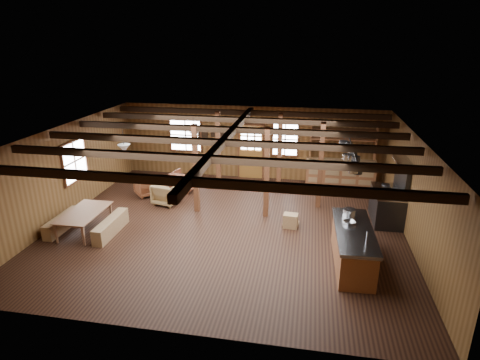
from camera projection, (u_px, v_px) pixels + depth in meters
The scene contains 22 objects.
room at pixel (227, 182), 11.23m from camera, with size 10.04×9.04×2.84m.
ceiling_joists at pixel (228, 136), 10.96m from camera, with size 9.80×8.82×0.18m.
timber_posts at pixel (256, 162), 13.07m from camera, with size 3.95×2.35×2.80m.
back_door at pixel (251, 156), 15.53m from camera, with size 1.02×0.08×2.15m.
window_back_left at pixel (186, 135), 15.72m from camera, with size 1.32×0.06×1.32m.
window_back_right at pixel (285, 139), 15.08m from camera, with size 1.02×0.06×1.32m.
window_left at pixel (74, 161), 12.45m from camera, with size 0.14×1.24×1.32m.
notice_boards at pixel (213, 135), 15.52m from camera, with size 1.08×0.03×0.90m.
back_counter at pixel (340, 170), 14.83m from camera, with size 2.55×0.60×2.45m.
pendant_lamps at pixel (162, 141), 12.24m from camera, with size 1.86×2.36×0.66m.
pot_rack at pixel (350, 155), 10.67m from camera, with size 0.43×3.00×0.45m.
kitchen_island at pixel (353, 247), 9.67m from camera, with size 0.96×2.53×1.20m.
step_stool at pixel (291, 221), 11.65m from camera, with size 0.46×0.33×0.41m, color brown.
commercial_range at pixel (389, 201), 11.92m from camera, with size 0.83×1.63×2.01m.
dining_table at pixel (86, 222), 11.36m from camera, with size 1.73×0.96×0.61m, color brown.
bench_wall at pixel (63, 223), 11.52m from camera, with size 0.29×1.53×0.42m, color brown.
bench_aisle at pixel (111, 226), 11.26m from camera, with size 0.31×1.63×0.45m, color brown.
armchair_a at pixel (146, 186), 13.98m from camera, with size 0.70×0.72×0.66m, color brown.
armchair_b at pixel (184, 181), 14.40m from camera, with size 0.77×0.79×0.72m, color brown.
armchair_c at pixel (167, 193), 13.25m from camera, with size 0.77×0.80×0.72m, color olive.
counter_pot at pixel (349, 213), 10.19m from camera, with size 0.32×0.32×0.19m, color #ACAEB3.
bowl at pixel (349, 222), 9.79m from camera, with size 0.29×0.29×0.07m, color silver.
Camera 1 is at (2.21, -10.31, 5.27)m, focal length 30.00 mm.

